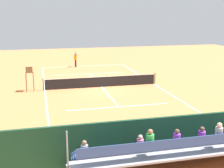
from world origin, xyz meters
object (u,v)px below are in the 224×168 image
object	(u,v)px
tennis_net	(102,81)
tennis_ball_far	(66,70)
bleacher_stand	(176,152)
umpire_chair	(30,76)
equipment_bag	(174,147)
tennis_player	(76,59)
courtside_bench	(206,135)
tennis_racket	(67,66)
tennis_ball_near	(59,71)

from	to	relation	value
tennis_net	tennis_ball_far	xyz separation A→B (m)	(2.38, -9.06, -0.47)
bleacher_stand	umpire_chair	bearing A→B (deg)	-68.08
tennis_net	equipment_bag	world-z (taller)	tennis_net
umpire_chair	tennis_player	size ratio (longest dim) A/B	1.11
courtside_bench	equipment_bag	distance (m)	1.82
tennis_racket	courtside_bench	bearing A→B (deg)	100.80
tennis_net	tennis_ball_near	bearing A→B (deg)	-69.19
bleacher_stand	tennis_player	bearing A→B (deg)	-87.84
tennis_net	courtside_bench	xyz separation A→B (m)	(-2.62, 13.27, 0.06)
bleacher_stand	equipment_bag	bearing A→B (deg)	-113.97
equipment_bag	bleacher_stand	bearing A→B (deg)	66.03
umpire_chair	tennis_ball_near	bearing A→B (deg)	-109.37
courtside_bench	tennis_racket	size ratio (longest dim) A/B	3.18
equipment_bag	tennis_ball_far	distance (m)	22.69
tennis_net	courtside_bench	bearing A→B (deg)	101.15
umpire_chair	equipment_bag	world-z (taller)	umpire_chair
umpire_chair	tennis_ball_far	size ratio (longest dim) A/B	32.42
tennis_racket	tennis_player	bearing A→B (deg)	151.38
umpire_chair	tennis_racket	bearing A→B (deg)	-109.95
umpire_chair	tennis_ball_far	xyz separation A→B (m)	(-3.82, -9.05, -1.28)
bleacher_stand	tennis_player	xyz separation A→B (m)	(0.98, -26.11, 0.08)
courtside_bench	equipment_bag	size ratio (longest dim) A/B	2.00
equipment_bag	tennis_racket	xyz separation A→B (m)	(2.93, -24.75, -0.16)
courtside_bench	tennis_ball_far	world-z (taller)	courtside_bench
umpire_chair	tennis_ball_far	distance (m)	9.90
bleacher_stand	equipment_bag	size ratio (longest dim) A/B	10.07
equipment_bag	tennis_ball_near	distance (m)	22.26
bleacher_stand	equipment_bag	xyz separation A→B (m)	(-0.86, -1.95, -0.75)
courtside_bench	tennis_ball_far	size ratio (longest dim) A/B	27.27
umpire_chair	tennis_racket	world-z (taller)	umpire_chair
tennis_net	bleacher_stand	world-z (taller)	bleacher_stand
tennis_ball_near	umpire_chair	bearing A→B (deg)	70.63
umpire_chair	tennis_player	distance (m)	11.95
umpire_chair	tennis_net	bearing A→B (deg)	179.91
tennis_net	tennis_ball_near	size ratio (longest dim) A/B	156.06
tennis_net	tennis_player	world-z (taller)	tennis_player
tennis_net	umpire_chair	bearing A→B (deg)	-0.09
bleacher_stand	tennis_ball_far	xyz separation A→B (m)	(2.36, -24.40, -0.90)
bleacher_stand	tennis_ball_far	bearing A→B (deg)	-84.48
courtside_bench	equipment_bag	bearing A→B (deg)	4.14
bleacher_stand	tennis_ball_far	world-z (taller)	bleacher_stand
umpire_chair	tennis_racket	size ratio (longest dim) A/B	3.78
tennis_player	tennis_ball_near	distance (m)	3.33
tennis_racket	tennis_ball_far	distance (m)	2.32
tennis_player	tennis_racket	xyz separation A→B (m)	(1.08, -0.59, -1.00)
tennis_net	bleacher_stand	xyz separation A→B (m)	(0.02, 15.35, 0.43)
equipment_bag	courtside_bench	bearing A→B (deg)	-175.86
umpire_chair	courtside_bench	distance (m)	15.96
tennis_player	tennis_ball_near	bearing A→B (deg)	45.90
tennis_racket	tennis_ball_far	xyz separation A→B (m)	(0.30, 2.30, 0.02)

